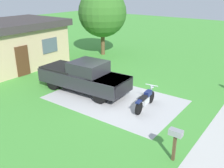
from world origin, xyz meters
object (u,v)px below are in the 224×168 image
(mailbox, at_px, (175,137))
(neighbor_house, at_px, (1,46))
(motorcycle, at_px, (145,100))
(pickup_truck, at_px, (83,76))
(shade_tree, at_px, (102,13))

(mailbox, distance_m, neighbor_house, 15.10)
(motorcycle, bearing_deg, neighbor_house, 92.59)
(pickup_truck, bearing_deg, motorcycle, -87.55)
(neighbor_house, bearing_deg, pickup_truck, -87.33)
(neighbor_house, bearing_deg, shade_tree, -22.88)
(shade_tree, bearing_deg, pickup_truck, -149.53)
(motorcycle, relative_size, neighbor_house, 0.23)
(shade_tree, relative_size, neighbor_house, 0.61)
(pickup_truck, bearing_deg, mailbox, -112.40)
(shade_tree, bearing_deg, mailbox, -132.38)
(motorcycle, bearing_deg, pickup_truck, 92.45)
(motorcycle, bearing_deg, shade_tree, 49.28)
(shade_tree, distance_m, neighbor_house, 8.85)
(mailbox, xyz_separation_m, neighbor_house, (2.53, 14.86, 0.81))
(pickup_truck, xyz_separation_m, mailbox, (-2.90, -7.03, 0.03))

